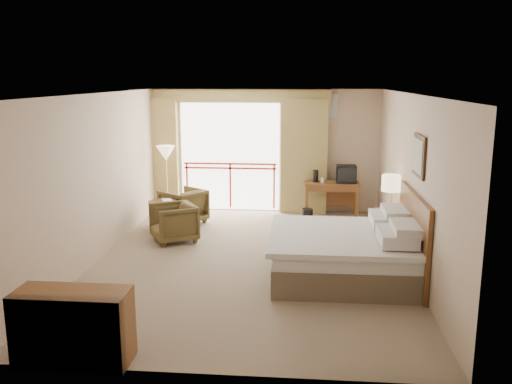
# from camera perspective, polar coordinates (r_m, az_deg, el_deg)

# --- Properties ---
(floor) EXTENTS (7.00, 7.00, 0.00)m
(floor) POSITION_cam_1_polar(r_m,az_deg,el_deg) (8.96, -0.56, -7.21)
(floor) COLOR #847158
(floor) RESTS_ON ground
(ceiling) EXTENTS (7.00, 7.00, 0.00)m
(ceiling) POSITION_cam_1_polar(r_m,az_deg,el_deg) (8.47, -0.60, 10.31)
(ceiling) COLOR white
(ceiling) RESTS_ON wall_back
(wall_back) EXTENTS (5.00, 0.00, 5.00)m
(wall_back) POSITION_cam_1_polar(r_m,az_deg,el_deg) (12.06, 1.05, 4.38)
(wall_back) COLOR #C8AC8F
(wall_back) RESTS_ON ground
(wall_front) EXTENTS (5.00, 0.00, 5.00)m
(wall_front) POSITION_cam_1_polar(r_m,az_deg,el_deg) (5.24, -4.33, -5.80)
(wall_front) COLOR #C8AC8F
(wall_front) RESTS_ON ground
(wall_left) EXTENTS (0.00, 7.00, 7.00)m
(wall_left) POSITION_cam_1_polar(r_m,az_deg,el_deg) (9.20, -16.28, 1.50)
(wall_left) COLOR #C8AC8F
(wall_left) RESTS_ON ground
(wall_right) EXTENTS (0.00, 7.00, 7.00)m
(wall_right) POSITION_cam_1_polar(r_m,az_deg,el_deg) (8.73, 15.98, 0.98)
(wall_right) COLOR #C8AC8F
(wall_right) RESTS_ON ground
(balcony_door) EXTENTS (2.40, 0.00, 2.40)m
(balcony_door) POSITION_cam_1_polar(r_m,az_deg,el_deg) (12.14, -2.74, 3.70)
(balcony_door) COLOR white
(balcony_door) RESTS_ON wall_back
(balcony_railing) EXTENTS (2.09, 0.03, 1.02)m
(balcony_railing) POSITION_cam_1_polar(r_m,az_deg,el_deg) (12.18, -2.73, 1.88)
(balcony_railing) COLOR red
(balcony_railing) RESTS_ON wall_back
(curtain_left) EXTENTS (1.00, 0.26, 2.50)m
(curtain_left) POSITION_cam_1_polar(r_m,az_deg,el_deg) (12.34, -10.45, 3.88)
(curtain_left) COLOR olive
(curtain_left) RESTS_ON wall_back
(curtain_right) EXTENTS (1.00, 0.26, 2.50)m
(curtain_right) POSITION_cam_1_polar(r_m,az_deg,el_deg) (11.89, 5.09, 3.74)
(curtain_right) COLOR olive
(curtain_right) RESTS_ON wall_back
(valance) EXTENTS (4.40, 0.22, 0.28)m
(valance) POSITION_cam_1_polar(r_m,az_deg,el_deg) (11.92, -2.87, 10.07)
(valance) COLOR olive
(valance) RESTS_ON wall_back
(hvac_vent) EXTENTS (0.50, 0.04, 0.50)m
(hvac_vent) POSITION_cam_1_polar(r_m,az_deg,el_deg) (11.92, 7.38, 9.02)
(hvac_vent) COLOR silver
(hvac_vent) RESTS_ON wall_back
(bed) EXTENTS (2.13, 2.06, 0.97)m
(bed) POSITION_cam_1_polar(r_m,az_deg,el_deg) (8.26, 9.47, -6.31)
(bed) COLOR brown
(bed) RESTS_ON floor
(headboard) EXTENTS (0.06, 2.10, 1.30)m
(headboard) POSITION_cam_1_polar(r_m,az_deg,el_deg) (8.32, 16.19, -4.54)
(headboard) COLOR brown
(headboard) RESTS_ON wall_right
(framed_art) EXTENTS (0.04, 0.72, 0.60)m
(framed_art) POSITION_cam_1_polar(r_m,az_deg,el_deg) (8.07, 16.77, 3.66)
(framed_art) COLOR black
(framed_art) RESTS_ON wall_right
(nightstand) EXTENTS (0.49, 0.58, 0.67)m
(nightstand) POSITION_cam_1_polar(r_m,az_deg,el_deg) (9.79, 13.89, -3.85)
(nightstand) COLOR brown
(nightstand) RESTS_ON floor
(table_lamp) EXTENTS (0.34, 0.34, 0.60)m
(table_lamp) POSITION_cam_1_polar(r_m,az_deg,el_deg) (9.65, 14.08, 0.84)
(table_lamp) COLOR tan
(table_lamp) RESTS_ON nightstand
(phone) EXTENTS (0.17, 0.14, 0.07)m
(phone) POSITION_cam_1_polar(r_m,az_deg,el_deg) (9.55, 13.84, -1.94)
(phone) COLOR black
(phone) RESTS_ON nightstand
(desk) EXTENTS (1.15, 0.55, 0.75)m
(desk) POSITION_cam_1_polar(r_m,az_deg,el_deg) (11.76, 7.95, 0.28)
(desk) COLOR brown
(desk) RESTS_ON floor
(tv) EXTENTS (0.41, 0.33, 0.38)m
(tv) POSITION_cam_1_polar(r_m,az_deg,el_deg) (11.66, 9.48, 1.88)
(tv) COLOR black
(tv) RESTS_ON desk
(coffee_maker) EXTENTS (0.14, 0.14, 0.26)m
(coffee_maker) POSITION_cam_1_polar(r_m,az_deg,el_deg) (11.64, 6.28, 1.68)
(coffee_maker) COLOR black
(coffee_maker) RESTS_ON desk
(cup) EXTENTS (0.09, 0.09, 0.11)m
(cup) POSITION_cam_1_polar(r_m,az_deg,el_deg) (11.61, 7.02, 1.24)
(cup) COLOR white
(cup) RESTS_ON desk
(wastebasket) EXTENTS (0.27, 0.27, 0.29)m
(wastebasket) POSITION_cam_1_polar(r_m,az_deg,el_deg) (11.26, 5.41, -2.49)
(wastebasket) COLOR black
(wastebasket) RESTS_ON floor
(armchair_far) EXTENTS (1.08, 1.08, 0.71)m
(armchair_far) POSITION_cam_1_polar(r_m,az_deg,el_deg) (11.30, -7.62, -3.24)
(armchair_far) COLOR #45371B
(armchair_far) RESTS_ON floor
(armchair_near) EXTENTS (1.03, 1.02, 0.69)m
(armchair_near) POSITION_cam_1_polar(r_m,az_deg,el_deg) (10.10, -8.60, -5.12)
(armchair_near) COLOR #45371B
(armchair_near) RESTS_ON floor
(side_table) EXTENTS (0.55, 0.55, 0.60)m
(side_table) POSITION_cam_1_polar(r_m,az_deg,el_deg) (10.65, -9.79, -1.97)
(side_table) COLOR black
(side_table) RESTS_ON floor
(book) EXTENTS (0.26, 0.29, 0.02)m
(book) POSITION_cam_1_polar(r_m,az_deg,el_deg) (10.60, -9.82, -0.96)
(book) COLOR white
(book) RESTS_ON side_table
(floor_lamp) EXTENTS (0.39, 0.39, 1.53)m
(floor_lamp) POSITION_cam_1_polar(r_m,az_deg,el_deg) (11.66, -9.47, 3.78)
(floor_lamp) COLOR tan
(floor_lamp) RESTS_ON floor
(dresser) EXTENTS (1.19, 0.51, 0.79)m
(dresser) POSITION_cam_1_polar(r_m,az_deg,el_deg) (6.12, -18.71, -13.32)
(dresser) COLOR brown
(dresser) RESTS_ON floor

